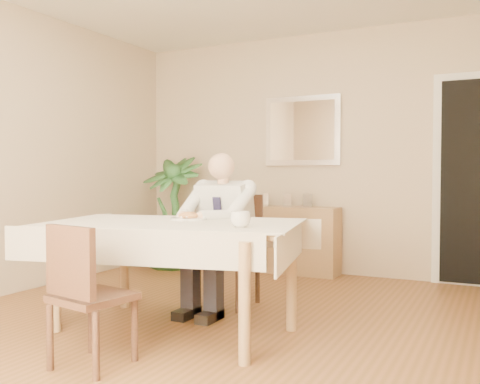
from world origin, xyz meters
The scene contains 16 objects.
room centered at (0.00, 0.00, 1.30)m, with size 5.00×5.02×2.60m.
mirror centered at (-0.29, 2.47, 1.55)m, with size 0.86×0.04×0.76m.
dining_table centered at (-0.31, -0.04, 0.67)m, with size 1.92×1.37×0.75m.
chair_far centered at (-0.31, 0.84, 0.51)m, with size 0.48×0.48×0.91m.
chair_near centered at (-0.35, -0.87, 0.45)m, with size 0.44×0.45×0.81m.
seated_man centered at (-0.31, 0.55, 0.69)m, with size 0.48×0.72×1.24m.
plate centered at (-0.31, 0.15, 0.76)m, with size 0.26×0.26×0.02m, color white.
food centered at (-0.31, 0.15, 0.78)m, with size 0.14×0.14×0.06m, color #945D31.
knife centered at (-0.27, 0.09, 0.78)m, with size 0.01×0.01×0.13m, color silver.
fork centered at (-0.35, 0.09, 0.78)m, with size 0.01×0.01×0.13m, color silver.
coffee_mug centered at (0.26, -0.17, 0.80)m, with size 0.13×0.13×0.10m, color white.
sideboard centered at (-0.29, 2.32, 0.36)m, with size 0.90×0.31×0.72m, color #9D7A4A.
photo_frame_left centered at (-0.69, 2.37, 0.79)m, with size 0.10×0.02×0.14m, color silver.
photo_frame_center centered at (-0.41, 2.34, 0.79)m, with size 0.10×0.02×0.14m, color silver.
photo_frame_right centered at (-0.19, 2.37, 0.79)m, with size 0.10×0.02×0.14m, color silver.
potted_palm centered at (-1.71, 2.04, 0.64)m, with size 0.71×0.71×1.28m, color #234F20.
Camera 1 is at (1.71, -3.10, 1.09)m, focal length 40.00 mm.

